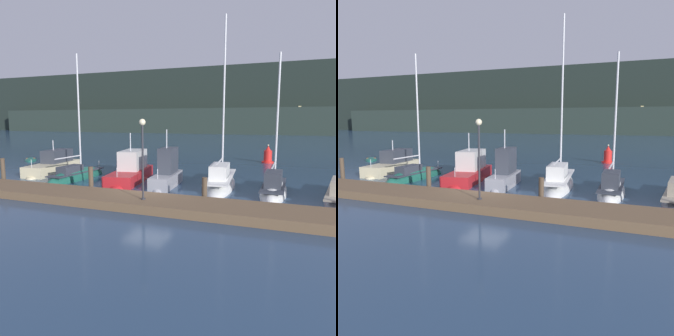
{
  "view_description": "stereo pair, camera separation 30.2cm",
  "coord_description": "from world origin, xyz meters",
  "views": [
    {
      "loc": [
        7.84,
        -16.8,
        4.39
      ],
      "look_at": [
        0.0,
        3.31,
        1.2
      ],
      "focal_mm": 35.0,
      "sensor_mm": 36.0,
      "label": 1
    },
    {
      "loc": [
        8.12,
        -16.68,
        4.39
      ],
      "look_at": [
        0.0,
        3.31,
        1.2
      ],
      "focal_mm": 35.0,
      "sensor_mm": 36.0,
      "label": 2
    }
  ],
  "objects": [
    {
      "name": "ground_plane",
      "position": [
        0.0,
        0.0,
        0.0
      ],
      "size": [
        400.0,
        400.0,
        0.0
      ],
      "primitive_type": "plane",
      "color": "navy"
    },
    {
      "name": "dock",
      "position": [
        0.0,
        -2.09,
        0.23
      ],
      "size": [
        30.97,
        2.8,
        0.45
      ],
      "primitive_type": "cube",
      "color": "brown",
      "rests_on": "ground"
    },
    {
      "name": "mooring_pile_0",
      "position": [
        -10.56,
        -0.44,
        0.91
      ],
      "size": [
        0.28,
        0.28,
        1.82
      ],
      "primitive_type": "cylinder",
      "color": "#4C3D2D",
      "rests_on": "ground"
    },
    {
      "name": "mooring_pile_1",
      "position": [
        -3.52,
        -0.44,
        0.8
      ],
      "size": [
        0.28,
        0.28,
        1.6
      ],
      "primitive_type": "cylinder",
      "color": "#4C3D2D",
      "rests_on": "ground"
    },
    {
      "name": "mooring_pile_2",
      "position": [
        3.52,
        -0.44,
        0.7
      ],
      "size": [
        0.28,
        0.28,
        1.41
      ],
      "primitive_type": "cylinder",
      "color": "#4C3D2D",
      "rests_on": "ground"
    },
    {
      "name": "motorboat_berth_1",
      "position": [
        -10.84,
        4.9,
        0.37
      ],
      "size": [
        2.76,
        6.78,
        3.18
      ],
      "color": "beige",
      "rests_on": "ground"
    },
    {
      "name": "sailboat_berth_2",
      "position": [
        -7.25,
        3.14,
        0.1
      ],
      "size": [
        1.62,
        6.27,
        9.96
      ],
      "color": "#195647",
      "rests_on": "ground"
    },
    {
      "name": "motorboat_berth_3",
      "position": [
        -3.26,
        4.19,
        0.4
      ],
      "size": [
        3.37,
        7.18,
        4.0
      ],
      "color": "red",
      "rests_on": "ground"
    },
    {
      "name": "motorboat_berth_4",
      "position": [
        -0.06,
        3.22,
        0.51
      ],
      "size": [
        1.85,
        4.76,
        4.29
      ],
      "color": "gray",
      "rests_on": "ground"
    },
    {
      "name": "sailboat_berth_5",
      "position": [
        3.39,
        4.18,
        0.21
      ],
      "size": [
        2.55,
        8.01,
        11.64
      ],
      "color": "white",
      "rests_on": "ground"
    },
    {
      "name": "sailboat_berth_6",
      "position": [
        6.77,
        3.35,
        0.15
      ],
      "size": [
        1.56,
        6.17,
        9.05
      ],
      "color": "white",
      "rests_on": "ground"
    },
    {
      "name": "channel_buoy",
      "position": [
        5.27,
        18.04,
        0.7
      ],
      "size": [
        1.21,
        1.21,
        1.9
      ],
      "color": "red",
      "rests_on": "ground"
    },
    {
      "name": "dock_lamppost",
      "position": [
        0.9,
        -2.41,
        3.12
      ],
      "size": [
        0.32,
        0.32,
        3.98
      ],
      "color": "#2D2D33",
      "rests_on": "dock"
    },
    {
      "name": "hillside_backdrop",
      "position": [
        -3.29,
        96.45,
        9.97
      ],
      "size": [
        240.0,
        23.0,
        21.58
      ],
      "color": "#1E2823",
      "rests_on": "ground"
    },
    {
      "name": "rowboat_adrift",
      "position": [
        -19.01,
        10.76,
        0.0
      ],
      "size": [
        3.13,
        3.26,
        0.56
      ],
      "color": "#195647",
      "rests_on": "ground"
    }
  ]
}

